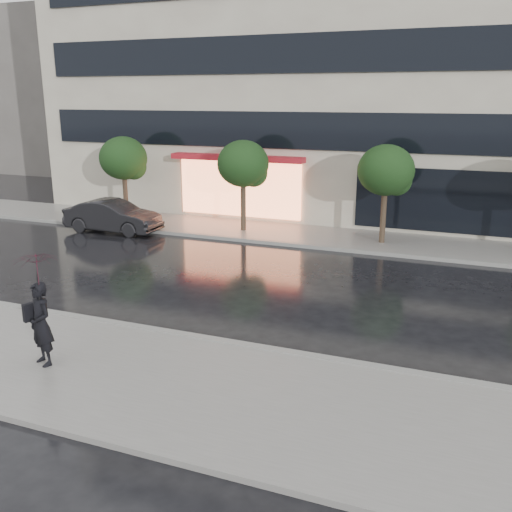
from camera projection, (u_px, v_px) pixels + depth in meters
The scene contains 12 objects.
ground at pixel (201, 324), 14.94m from camera, with size 120.00×120.00×0.00m, color black.
sidewalk_near at pixel (132, 377), 12.01m from camera, with size 60.00×4.50×0.12m, color slate.
sidewalk_far at pixel (311, 236), 24.10m from camera, with size 60.00×3.50×0.12m, color slate.
curb_near at pixel (183, 336), 14.02m from camera, with size 60.00×0.25×0.14m, color gray.
curb_far at pixel (299, 245), 22.53m from camera, with size 60.00×0.25×0.14m, color gray.
office_building at pixel (359, 29), 28.59m from camera, with size 30.00×12.76×18.00m.
bg_building_left at pixel (37, 93), 46.49m from camera, with size 14.00×10.00×12.00m, color #59544F.
tree_far_west at pixel (125, 160), 26.29m from camera, with size 2.20×2.20×3.99m.
tree_mid_west at pixel (245, 165), 24.17m from camera, with size 2.20×2.20×3.99m.
tree_mid_east at pixel (388, 172), 22.04m from camera, with size 2.20×2.20×3.99m.
parked_car at pixel (113, 216), 24.83m from camera, with size 1.49×4.28×1.41m, color black.
pedestrian_with_umbrella at pixel (38, 296), 12.02m from camera, with size 1.20×1.21×2.51m.
Camera 1 is at (6.44, -12.40, 5.77)m, focal length 40.00 mm.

